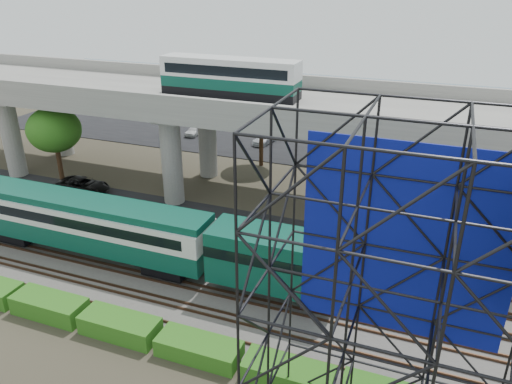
% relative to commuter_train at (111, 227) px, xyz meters
% --- Properties ---
extents(ground, '(140.00, 140.00, 0.00)m').
position_rel_commuter_train_xyz_m(ground, '(8.88, -2.00, -2.88)').
color(ground, '#474233').
rests_on(ground, ground).
extents(ballast_bed, '(90.00, 12.00, 0.20)m').
position_rel_commuter_train_xyz_m(ballast_bed, '(8.88, 0.00, -2.78)').
color(ballast_bed, slate).
rests_on(ballast_bed, ground).
extents(service_road, '(90.00, 5.00, 0.08)m').
position_rel_commuter_train_xyz_m(service_road, '(8.88, 8.50, -2.84)').
color(service_road, black).
rests_on(service_road, ground).
extents(parking_lot, '(90.00, 18.00, 0.08)m').
position_rel_commuter_train_xyz_m(parking_lot, '(8.88, 32.00, -2.84)').
color(parking_lot, black).
rests_on(parking_lot, ground).
extents(harbor_water, '(140.00, 40.00, 0.03)m').
position_rel_commuter_train_xyz_m(harbor_water, '(8.88, 54.00, -2.87)').
color(harbor_water, slate).
rests_on(harbor_water, ground).
extents(rail_tracks, '(90.00, 9.52, 0.16)m').
position_rel_commuter_train_xyz_m(rail_tracks, '(8.88, -0.00, -2.60)').
color(rail_tracks, '#472D1E').
rests_on(rail_tracks, ballast_bed).
extents(commuter_train, '(29.30, 3.06, 4.30)m').
position_rel_commuter_train_xyz_m(commuter_train, '(0.00, 0.00, 0.00)').
color(commuter_train, black).
rests_on(commuter_train, rail_tracks).
extents(overpass, '(80.00, 12.00, 12.40)m').
position_rel_commuter_train_xyz_m(overpass, '(8.45, 14.00, 5.33)').
color(overpass, '#9E9B93').
rests_on(overpass, ground).
extents(scaffold_tower, '(9.36, 6.36, 15.00)m').
position_rel_commuter_train_xyz_m(scaffold_tower, '(19.61, -9.98, 4.59)').
color(scaffold_tower, black).
rests_on(scaffold_tower, ground).
extents(hedge_strip, '(34.60, 1.80, 1.20)m').
position_rel_commuter_train_xyz_m(hedge_strip, '(9.88, -6.30, -2.32)').
color(hedge_strip, '#296316').
rests_on(hedge_strip, ground).
extents(trees, '(40.94, 16.94, 7.69)m').
position_rel_commuter_train_xyz_m(trees, '(4.21, 14.17, 2.69)').
color(trees, '#382314').
rests_on(trees, ground).
extents(suv, '(5.05, 2.34, 1.40)m').
position_rel_commuter_train_xyz_m(suv, '(-10.04, 9.24, -2.10)').
color(suv, black).
rests_on(suv, service_road).
extents(parked_cars, '(37.27, 9.49, 1.29)m').
position_rel_commuter_train_xyz_m(parked_cars, '(10.39, 31.64, -2.20)').
color(parked_cars, silver).
rests_on(parked_cars, parking_lot).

